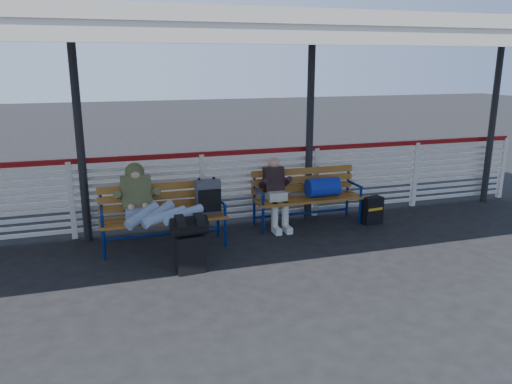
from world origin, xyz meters
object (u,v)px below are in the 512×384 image
object	(u,v)px
bench_left	(179,205)
suitcase_side	(372,210)
bench_right	(313,190)
luggage_stack	(190,242)
traveler_man	(155,209)
companion_person	(276,192)

from	to	relation	value
bench_left	suitcase_side	xyz separation A→B (m)	(3.22, 0.04, -0.38)
bench_left	bench_right	world-z (taller)	bench_left
luggage_stack	bench_right	distance (m)	2.70
bench_left	traveler_man	bearing A→B (deg)	-137.93
bench_right	companion_person	distance (m)	0.66
bench_left	suitcase_side	distance (m)	3.24
bench_right	suitcase_side	distance (m)	1.05
luggage_stack	suitcase_side	xyz separation A→B (m)	(3.25, 1.07, -0.18)
traveler_man	suitcase_side	xyz separation A→B (m)	(3.60, 0.38, -0.45)
bench_right	bench_left	bearing A→B (deg)	-171.21
bench_left	bench_right	size ratio (longest dim) A/B	1.00
bench_right	luggage_stack	bearing A→B (deg)	-149.15
suitcase_side	companion_person	bearing A→B (deg)	161.94
luggage_stack	bench_left	size ratio (longest dim) A/B	0.42
traveler_man	suitcase_side	distance (m)	3.64
luggage_stack	companion_person	distance (m)	2.15
bench_left	traveler_man	distance (m)	0.51
luggage_stack	bench_left	world-z (taller)	bench_left
companion_person	suitcase_side	distance (m)	1.67
bench_right	suitcase_side	size ratio (longest dim) A/B	3.94
bench_left	bench_right	bearing A→B (deg)	8.79
luggage_stack	suitcase_side	size ratio (longest dim) A/B	1.63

